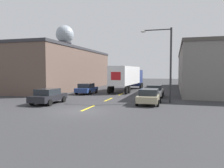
# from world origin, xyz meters

# --- Properties ---
(ground_plane) EXTENTS (160.00, 160.00, 0.00)m
(ground_plane) POSITION_xyz_m (0.00, 0.00, 0.00)
(ground_plane) COLOR #333335
(road_centerline) EXTENTS (0.20, 14.81, 0.01)m
(road_centerline) POSITION_xyz_m (0.00, 7.43, 0.00)
(road_centerline) COLOR yellow
(road_centerline) RESTS_ON ground_plane
(warehouse_left) EXTENTS (12.66, 25.36, 7.17)m
(warehouse_left) POSITION_xyz_m (-14.10, 19.91, 3.59)
(warehouse_left) COLOR brown
(warehouse_left) RESTS_ON ground_plane
(warehouse_right) EXTENTS (11.10, 29.05, 6.78)m
(warehouse_right) POSITION_xyz_m (13.31, 23.76, 3.39)
(warehouse_right) COLOR slate
(warehouse_right) RESTS_ON ground_plane
(semi_truck) EXTENTS (3.38, 12.75, 3.89)m
(semi_truck) POSITION_xyz_m (-0.26, 18.93, 2.34)
(semi_truck) COLOR navy
(semi_truck) RESTS_ON ground_plane
(parked_car_left_far) EXTENTS (2.10, 4.17, 1.47)m
(parked_car_left_far) POSITION_xyz_m (-4.72, 12.40, 0.76)
(parked_car_left_far) COLOR navy
(parked_car_left_far) RESTS_ON ground_plane
(parked_car_right_near) EXTENTS (2.10, 4.17, 1.47)m
(parked_car_right_near) POSITION_xyz_m (4.72, 5.23, 0.76)
(parked_car_right_near) COLOR tan
(parked_car_right_near) RESTS_ON ground_plane
(parked_car_right_mid) EXTENTS (2.10, 4.17, 1.47)m
(parked_car_right_mid) POSITION_xyz_m (4.72, 11.36, 0.76)
(parked_car_right_mid) COLOR silver
(parked_car_right_mid) RESTS_ON ground_plane
(parked_car_left_near) EXTENTS (2.10, 4.17, 1.47)m
(parked_car_left_near) POSITION_xyz_m (-4.72, 2.83, 0.76)
(parked_car_left_near) COLOR black
(parked_car_left_near) RESTS_ON ground_plane
(water_tower) EXTENTS (5.58, 5.58, 17.53)m
(water_tower) POSITION_xyz_m (-26.35, 46.68, 14.48)
(water_tower) COLOR #47474C
(water_tower) RESTS_ON ground_plane
(street_lamp) EXTENTS (3.17, 0.32, 7.48)m
(street_lamp) POSITION_xyz_m (6.25, 6.97, 4.44)
(street_lamp) COLOR #2D2D30
(street_lamp) RESTS_ON ground_plane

